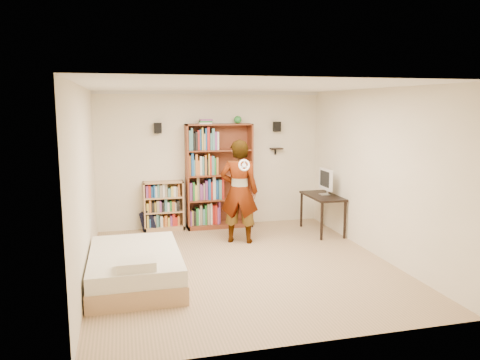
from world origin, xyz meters
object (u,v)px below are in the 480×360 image
object	(u,v)px
tall_bookshelf	(219,176)
daybed	(135,263)
computer_desk	(322,214)
person	(239,192)
low_bookshelf	(164,206)

from	to	relation	value
tall_bookshelf	daybed	xyz separation A→B (m)	(-1.74, -2.65, -0.76)
tall_bookshelf	computer_desk	bearing A→B (deg)	-25.53
tall_bookshelf	daybed	world-z (taller)	tall_bookshelf
computer_desk	daybed	world-z (taller)	computer_desk
daybed	person	world-z (taller)	person
low_bookshelf	tall_bookshelf	bearing A→B (deg)	-2.38
tall_bookshelf	computer_desk	size ratio (longest dim) A/B	1.93
daybed	person	bearing A→B (deg)	39.46
computer_desk	low_bookshelf	bearing A→B (deg)	162.57
tall_bookshelf	daybed	size ratio (longest dim) A/B	1.09
computer_desk	daybed	xyz separation A→B (m)	(-3.58, -1.77, -0.09)
computer_desk	person	world-z (taller)	person
tall_bookshelf	person	size ratio (longest dim) A/B	1.12
person	tall_bookshelf	bearing A→B (deg)	-61.28
daybed	person	distance (m)	2.50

